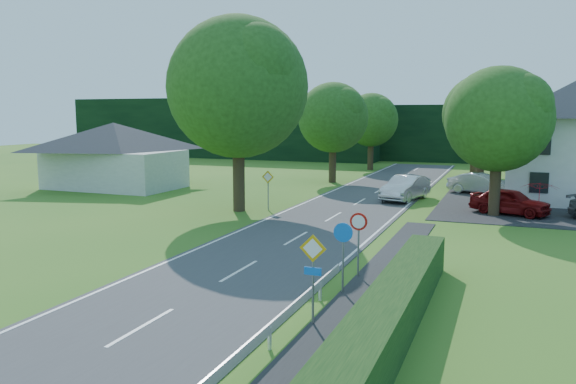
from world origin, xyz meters
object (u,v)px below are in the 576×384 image
at_px(motorcycle, 383,195).
at_px(parasol, 539,198).
at_px(streetlight, 490,137).
at_px(parked_car_silver_a, 481,184).
at_px(moving_car, 406,188).
at_px(parked_car_red, 510,201).

distance_m(motorcycle, parasol, 9.55).
distance_m(streetlight, parked_car_silver_a, 7.94).
relative_size(moving_car, parasol, 2.40).
bearing_deg(streetlight, motorcycle, 175.01).
bearing_deg(parked_car_red, parked_car_silver_a, 34.45).
height_order(streetlight, moving_car, streetlight).
xyz_separation_m(streetlight, parasol, (2.87, -0.50, -3.48)).
bearing_deg(motorcycle, parasol, -15.81).
bearing_deg(parked_car_red, streetlight, 63.96).
xyz_separation_m(motorcycle, parked_car_silver_a, (5.85, 6.42, 0.29)).
distance_m(moving_car, parasol, 8.59).
bearing_deg(parasol, streetlight, 170.13).
relative_size(motorcycle, parked_car_red, 0.40).
xyz_separation_m(moving_car, motorcycle, (-1.24, -1.37, -0.35)).
height_order(parked_car_silver_a, parasol, parasol).
relative_size(motorcycle, parasol, 0.86).
height_order(streetlight, parasol, streetlight).
height_order(moving_car, parked_car_red, moving_car).
xyz_separation_m(motorcycle, parked_car_red, (7.89, -1.95, 0.29)).
relative_size(streetlight, parked_car_silver_a, 1.73).
bearing_deg(parasol, motorcycle, 173.52).
height_order(parked_car_red, parked_car_silver_a, parked_car_red).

